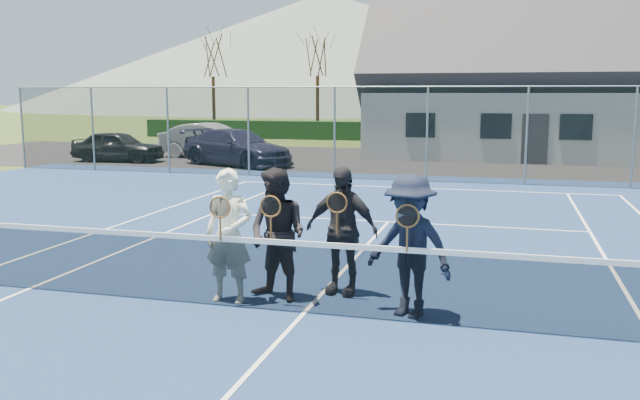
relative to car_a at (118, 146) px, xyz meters
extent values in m
plane|color=#334719|center=(12.98, 3.34, -0.64)|extent=(220.00, 220.00, 0.00)
cube|color=navy|center=(12.98, -16.66, -0.63)|extent=(30.00, 30.00, 0.02)
cube|color=black|center=(8.98, 3.34, -0.63)|extent=(40.00, 12.00, 0.01)
cube|color=black|center=(12.98, 15.34, -0.09)|extent=(40.00, 1.20, 1.10)
cone|color=#516157|center=(-12.02, 78.34, 8.36)|extent=(110.00, 110.00, 18.00)
imported|color=black|center=(0.00, 0.00, 0.00)|extent=(3.80, 1.66, 1.27)
imported|color=#9C9FA4|center=(3.01, 2.51, 0.11)|extent=(4.72, 2.17, 1.50)
imported|color=#1B1A35|center=(5.30, -0.12, 0.07)|extent=(5.24, 3.73, 1.41)
cube|color=white|center=(12.98, -4.77, -0.61)|extent=(10.97, 0.06, 0.01)
cube|color=white|center=(8.87, -16.66, -0.61)|extent=(0.06, 23.77, 0.01)
cube|color=white|center=(12.98, -10.26, -0.61)|extent=(8.23, 0.06, 0.01)
cube|color=white|center=(12.98, -16.66, -0.61)|extent=(0.06, 12.80, 0.01)
cube|color=black|center=(12.98, -16.66, -0.16)|extent=(11.60, 0.02, 0.88)
cube|color=white|center=(12.98, -16.66, 0.29)|extent=(11.60, 0.03, 0.07)
cylinder|color=slate|center=(-2.02, -3.16, 0.86)|extent=(0.07, 0.07, 3.00)
cylinder|color=slate|center=(0.98, -3.16, 0.86)|extent=(0.07, 0.07, 3.00)
cylinder|color=slate|center=(3.98, -3.16, 0.86)|extent=(0.07, 0.07, 3.00)
cylinder|color=slate|center=(6.98, -3.16, 0.86)|extent=(0.07, 0.07, 3.00)
cylinder|color=slate|center=(9.98, -3.16, 0.86)|extent=(0.07, 0.07, 3.00)
cylinder|color=slate|center=(12.98, -3.16, 0.86)|extent=(0.07, 0.07, 3.00)
cylinder|color=slate|center=(15.98, -3.16, 0.86)|extent=(0.07, 0.07, 3.00)
cylinder|color=slate|center=(18.98, -3.16, 0.86)|extent=(0.07, 0.07, 3.00)
cube|color=black|center=(12.98, -3.16, 0.86)|extent=(30.00, 0.03, 3.00)
cylinder|color=slate|center=(12.98, -3.16, 2.36)|extent=(30.00, 0.04, 0.04)
cube|color=silver|center=(16.98, 7.34, 0.76)|extent=(15.00, 8.00, 2.80)
pyramid|color=#2D2D33|center=(16.98, 7.34, 5.01)|extent=(15.60, 8.20, 4.10)
cube|color=#2D2D33|center=(16.48, 3.32, 0.36)|extent=(1.00, 0.06, 2.00)
cube|color=black|center=(11.98, 3.32, 0.86)|extent=(1.20, 0.06, 1.00)
cube|color=black|center=(14.98, 3.32, 0.86)|extent=(1.20, 0.06, 1.00)
cube|color=black|center=(17.98, 3.32, 0.86)|extent=(1.20, 0.06, 1.00)
cylinder|color=#321D12|center=(-3.02, 16.34, 1.29)|extent=(0.22, 0.22, 3.85)
cylinder|color=#351F13|center=(3.98, 16.34, 1.29)|extent=(0.22, 0.22, 3.85)
cylinder|color=#332212|center=(14.98, 16.34, 1.29)|extent=(0.22, 0.22, 3.85)
imported|color=white|center=(11.86, -16.42, 0.28)|extent=(0.66, 0.43, 1.80)
torus|color=brown|center=(11.86, -16.69, 0.71)|extent=(0.29, 0.02, 0.29)
cylinder|color=black|center=(11.86, -16.69, 0.71)|extent=(0.25, 0.00, 0.25)
cylinder|color=brown|center=(11.86, -16.69, 0.43)|extent=(0.03, 0.03, 0.32)
imported|color=black|center=(12.47, -16.18, 0.28)|extent=(1.05, 0.94, 1.80)
torus|color=brown|center=(12.47, -16.45, 0.71)|extent=(0.29, 0.02, 0.29)
cylinder|color=black|center=(12.47, -16.45, 0.71)|extent=(0.25, 0.00, 0.25)
cylinder|color=brown|center=(12.47, -16.45, 0.43)|extent=(0.03, 0.03, 0.32)
imported|color=black|center=(13.22, -15.66, 0.28)|extent=(1.11, 0.59, 1.80)
torus|color=brown|center=(13.22, -15.93, 0.71)|extent=(0.29, 0.02, 0.29)
cylinder|color=black|center=(13.22, -15.93, 0.71)|extent=(0.25, 0.00, 0.25)
cylinder|color=brown|center=(13.22, -15.93, 0.43)|extent=(0.03, 0.03, 0.32)
imported|color=black|center=(14.28, -16.40, 0.28)|extent=(1.33, 1.06, 1.80)
torus|color=brown|center=(14.28, -16.67, 0.71)|extent=(0.29, 0.02, 0.29)
cylinder|color=black|center=(14.28, -16.67, 0.71)|extent=(0.25, 0.00, 0.25)
cylinder|color=brown|center=(14.28, -16.67, 0.43)|extent=(0.03, 0.03, 0.32)
camera|label=1|loc=(15.37, -24.62, 2.17)|focal=38.00mm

